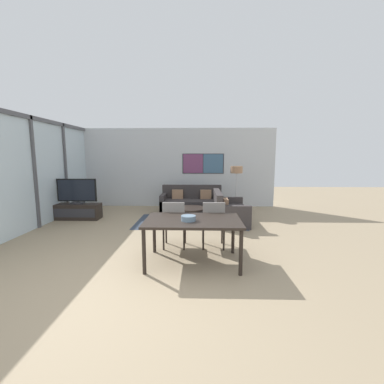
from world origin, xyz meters
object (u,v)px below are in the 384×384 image
(sofa_side, at_px, (227,213))
(tv_console, at_px, (78,211))
(television, at_px, (77,191))
(dining_chair_left, at_px, (174,222))
(sofa_main, at_px, (192,203))
(dining_table, at_px, (193,223))
(floor_lamp, at_px, (236,173))
(dining_chair_centre, at_px, (213,222))
(coffee_table, at_px, (190,211))
(fruit_bowl, at_px, (188,218))

(sofa_side, bearing_deg, tv_console, 86.24)
(television, height_order, dining_chair_left, television)
(sofa_main, xyz_separation_m, dining_table, (0.14, -4.05, 0.41))
(television, height_order, sofa_main, television)
(television, bearing_deg, dining_table, -41.23)
(floor_lamp, bearing_deg, dining_chair_centre, -105.59)
(television, height_order, coffee_table, television)
(sofa_main, bearing_deg, tv_console, -162.23)
(fruit_bowl, bearing_deg, tv_console, 137.22)
(coffee_table, bearing_deg, sofa_main, 90.00)
(tv_console, bearing_deg, fruit_bowl, -42.78)
(floor_lamp, bearing_deg, dining_chair_left, -117.36)
(sofa_main, distance_m, coffee_table, 1.27)
(sofa_main, xyz_separation_m, floor_lamp, (1.42, -0.12, 1.01))
(television, bearing_deg, coffee_table, -3.93)
(television, bearing_deg, dining_chair_left, -37.10)
(fruit_bowl, relative_size, floor_lamp, 0.16)
(floor_lamp, bearing_deg, sofa_side, -108.03)
(dining_chair_centre, distance_m, fruit_bowl, 0.98)
(tv_console, distance_m, floor_lamp, 4.91)
(dining_table, distance_m, fruit_bowl, 0.17)
(dining_table, bearing_deg, fruit_bowl, -125.17)
(sofa_side, xyz_separation_m, floor_lamp, (0.40, 1.22, 1.02))
(coffee_table, relative_size, dining_chair_centre, 0.90)
(sofa_main, bearing_deg, coffee_table, -90.00)
(dining_chair_left, distance_m, floor_lamp, 3.71)
(sofa_side, relative_size, dining_chair_left, 1.57)
(dining_chair_centre, bearing_deg, sofa_side, 75.93)
(sofa_side, bearing_deg, fruit_bowl, 161.19)
(sofa_main, bearing_deg, floor_lamp, -4.63)
(sofa_side, bearing_deg, coffee_table, 86.74)
(dining_chair_left, height_order, fruit_bowl, dining_chair_left)
(dining_table, relative_size, floor_lamp, 1.07)
(television, relative_size, sofa_side, 0.77)
(television, distance_m, sofa_side, 4.35)
(sofa_side, xyz_separation_m, dining_chair_left, (-1.27, -2.01, 0.25))
(floor_lamp, bearing_deg, dining_table, -108.08)
(sofa_main, relative_size, fruit_bowl, 8.04)
(sofa_main, xyz_separation_m, dining_chair_centre, (0.53, -3.33, 0.25))
(tv_console, xyz_separation_m, coffee_table, (3.28, -0.22, 0.08))
(television, bearing_deg, fruit_bowl, -42.79)
(fruit_bowl, bearing_deg, dining_chair_centre, 60.74)
(tv_console, xyz_separation_m, television, (0.00, 0.00, 0.59))
(dining_table, distance_m, floor_lamp, 4.18)
(dining_table, bearing_deg, television, 138.77)
(coffee_table, xyz_separation_m, dining_table, (0.14, -2.77, 0.39))
(sofa_main, height_order, dining_chair_centre, dining_chair_centre)
(sofa_side, relative_size, fruit_bowl, 6.03)
(fruit_bowl, bearing_deg, dining_table, 54.83)
(dining_chair_centre, bearing_deg, sofa_main, 99.01)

